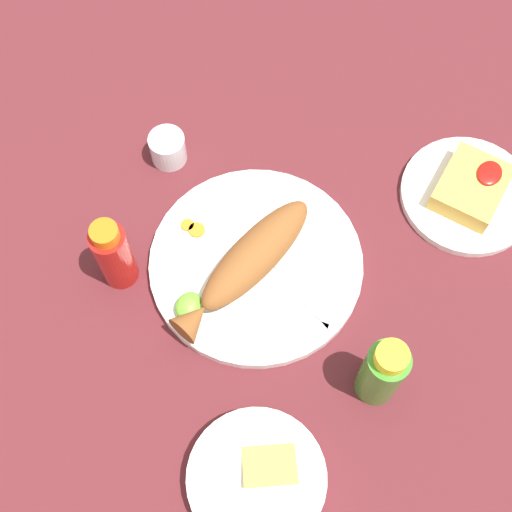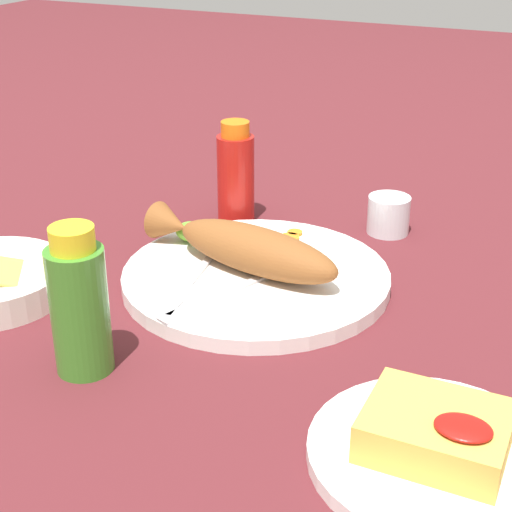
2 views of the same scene
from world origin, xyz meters
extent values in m
plane|color=#561E23|center=(0.00, 0.00, 0.00)|extent=(4.00, 4.00, 0.00)
cylinder|color=white|center=(0.00, 0.00, 0.01)|extent=(0.32, 0.32, 0.02)
ellipsoid|color=brown|center=(0.00, 0.00, 0.05)|extent=(0.23, 0.11, 0.06)
cone|color=brown|center=(-0.13, 0.03, 0.05)|extent=(0.06, 0.06, 0.05)
cube|color=silver|center=(0.01, -0.04, 0.02)|extent=(0.05, 0.11, 0.00)
cube|color=silver|center=(-0.03, -0.12, 0.02)|extent=(0.04, 0.07, 0.00)
cube|color=silver|center=(-0.06, -0.02, 0.02)|extent=(0.03, 0.11, 0.00)
cube|color=silver|center=(-0.05, -0.11, 0.02)|extent=(0.03, 0.07, 0.00)
cylinder|color=orange|center=(0.00, 0.11, 0.02)|extent=(0.03, 0.03, 0.00)
cylinder|color=orange|center=(0.00, 0.12, 0.02)|extent=(0.02, 0.02, 0.00)
ellipsoid|color=#6BB233|center=(-0.11, 0.05, 0.03)|extent=(0.04, 0.04, 0.02)
cylinder|color=#B21914|center=(-0.11, 0.17, 0.06)|extent=(0.05, 0.05, 0.13)
cylinder|color=orange|center=(-0.11, 0.17, 0.14)|extent=(0.04, 0.04, 0.02)
cylinder|color=#3D8428|center=(-0.08, -0.24, 0.07)|extent=(0.06, 0.06, 0.13)
cylinder|color=yellow|center=(-0.08, -0.24, 0.14)|extent=(0.04, 0.04, 0.02)
cylinder|color=silver|center=(0.10, 0.22, 0.03)|extent=(0.06, 0.06, 0.05)
cylinder|color=white|center=(0.10, 0.22, 0.01)|extent=(0.05, 0.05, 0.02)
cylinder|color=white|center=(0.27, -0.23, 0.01)|extent=(0.21, 0.21, 0.01)
cube|color=gold|center=(0.27, -0.23, 0.03)|extent=(0.12, 0.10, 0.04)
ellipsoid|color=#AD140F|center=(0.30, -0.25, 0.05)|extent=(0.05, 0.04, 0.01)
cube|color=gold|center=(-0.24, -0.16, 0.04)|extent=(0.11, 0.10, 0.02)
camera|label=1|loc=(-0.38, -0.22, 1.00)|focal=50.00mm
camera|label=2|loc=(0.36, -0.77, 0.44)|focal=55.00mm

